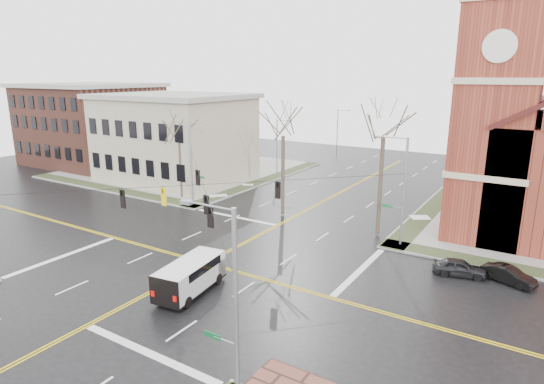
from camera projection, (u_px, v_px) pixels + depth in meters
The scene contains 18 objects.
ground at pixel (206, 263), 34.72m from camera, with size 120.00×120.00×0.00m, color black.
sidewalks at pixel (206, 262), 34.70m from camera, with size 80.00×80.00×0.17m.
road_markings at pixel (206, 263), 34.72m from camera, with size 100.00×100.00×0.01m.
civic_building_a at pixel (175, 139), 61.04m from camera, with size 18.00×14.00×11.00m, color #9E967D.
civic_building_b at pixel (92, 125), 72.85m from camera, with size 18.00×16.00×12.00m, color brown.
signal_pole_ne at pixel (402, 189), 37.07m from camera, with size 2.75×0.22×9.00m.
signal_pole_nw at pixel (193, 161), 48.72m from camera, with size 2.75×0.22×9.00m.
signal_pole_se at pixel (232, 307), 18.23m from camera, with size 2.75×0.22×9.00m.
span_wires at pixel (203, 184), 33.16m from camera, with size 23.02×23.02×0.03m.
traffic_signals at pixel (197, 196), 32.80m from camera, with size 8.21×8.26×1.30m.
streetlight_north_a at pixel (278, 146), 62.02m from camera, with size 2.30×0.20×8.00m.
streetlight_north_b at pixel (338, 131), 78.41m from camera, with size 2.30×0.20×8.00m.
cargo_van at pixel (192, 273), 29.99m from camera, with size 2.90×5.86×2.14m.
parked_car_a at pixel (459, 267), 32.45m from camera, with size 1.47×3.65×1.24m, color black.
parked_car_b at pixel (508, 275), 31.30m from camera, with size 1.24×3.56×1.17m, color black.
tree_nw_far at pixel (179, 135), 51.06m from camera, with size 4.00×4.00×10.15m.
tree_nw_near at pixel (283, 131), 44.25m from camera, with size 4.00×4.00×11.98m.
tree_ne at pixel (384, 131), 38.40m from camera, with size 4.00×4.00×12.94m.
Camera 1 is at (21.42, -24.60, 14.04)m, focal length 30.00 mm.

